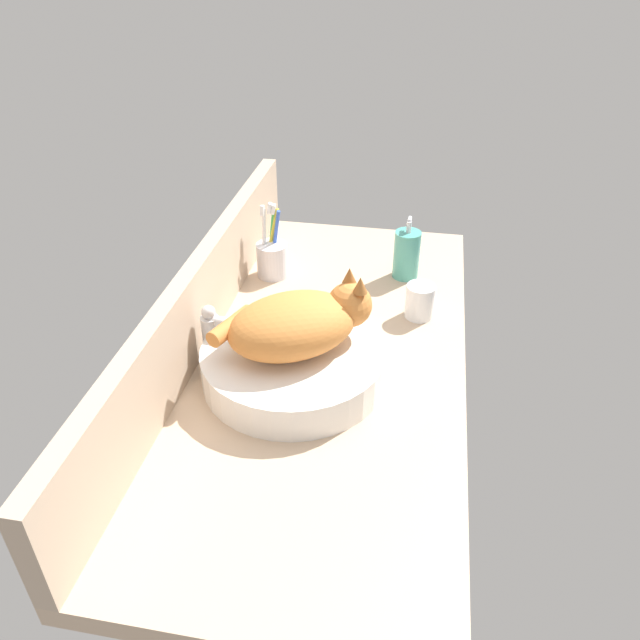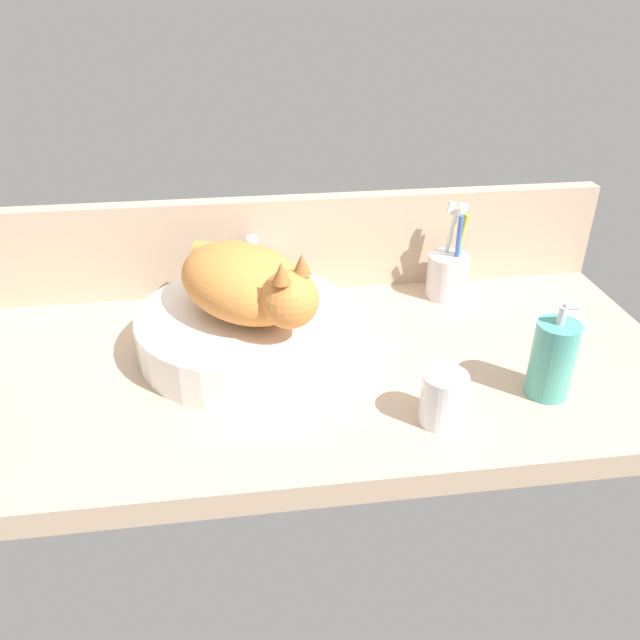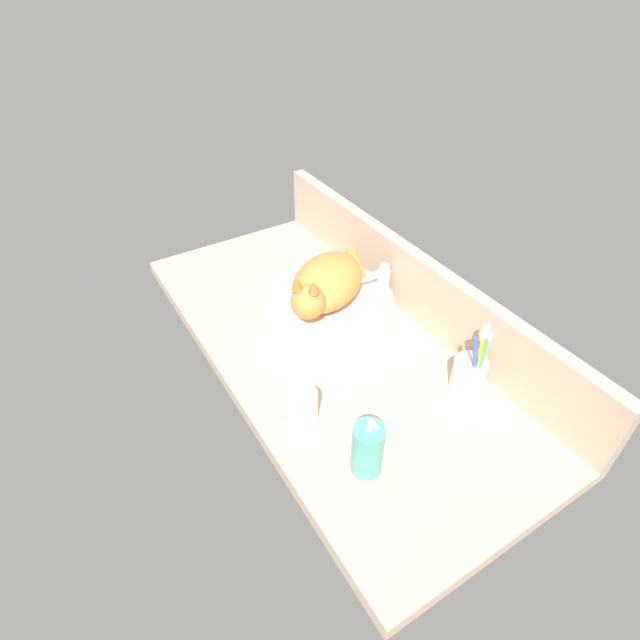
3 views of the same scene
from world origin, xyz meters
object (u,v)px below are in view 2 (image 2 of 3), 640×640
toothbrush_cup (448,273)px  sink_basin (246,330)px  faucet (253,268)px  water_glass (443,401)px  cat (248,283)px  soap_dispenser (552,359)px

toothbrush_cup → sink_basin: bearing=-160.4°
faucet → water_glass: size_ratio=1.72×
sink_basin → toothbrush_cup: toothbrush_cup is taller
cat → soap_dispenser: (43.83, -17.80, -6.66)cm
toothbrush_cup → soap_dispenser: bearing=-80.9°
sink_basin → faucet: (1.92, 16.08, 3.77)cm
cat → toothbrush_cup: (38.56, 15.15, -7.90)cm
cat → faucet: 18.06cm
toothbrush_cup → cat: bearing=-158.6°
faucet → water_glass: faucet is taller
sink_basin → faucet: bearing=83.2°
faucet → toothbrush_cup: 37.61cm
toothbrush_cup → water_glass: size_ratio=2.36×
cat → water_glass: (26.03, -22.11, -9.37)cm
sink_basin → cat: (0.83, -1.08, 9.29)cm
soap_dispenser → toothbrush_cup: bearing=99.1°
sink_basin → faucet: size_ratio=2.64×
soap_dispenser → sink_basin: bearing=157.1°
sink_basin → soap_dispenser: bearing=-22.9°
soap_dispenser → toothbrush_cup: size_ratio=0.83×
soap_dispenser → toothbrush_cup: toothbrush_cup is taller
cat → water_glass: 35.41cm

